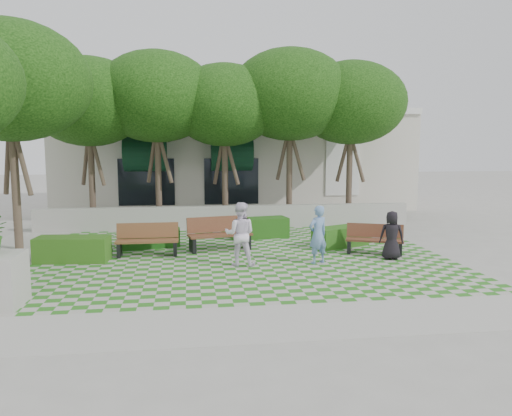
{
  "coord_description": "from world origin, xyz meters",
  "views": [
    {
      "loc": [
        -1.58,
        -13.66,
        3.35
      ],
      "look_at": [
        0.5,
        1.5,
        1.4
      ],
      "focal_mm": 35.0,
      "sensor_mm": 36.0,
      "label": 1
    }
  ],
  "objects": [
    {
      "name": "lawn",
      "position": [
        0.0,
        1.0,
        0.01
      ],
      "size": [
        12.0,
        12.0,
        0.0
      ],
      "primitive_type": "plane",
      "color": "#2B721E",
      "rests_on": "ground"
    },
    {
      "name": "hedge_midright",
      "position": [
        0.95,
        3.95,
        0.36
      ],
      "size": [
        2.17,
        1.16,
        0.72
      ],
      "primitive_type": "cube",
      "rotation": [
        0.0,
        0.0,
        0.17
      ],
      "color": "#1C4B14",
      "rests_on": "ground"
    },
    {
      "name": "bench_west",
      "position": [
        -2.82,
        1.51,
        0.47
      ],
      "size": [
        1.86,
        0.63,
        0.98
      ],
      "rotation": [
        0.0,
        0.0,
        0.01
      ],
      "color": "brown",
      "rests_on": "ground"
    },
    {
      "name": "hedge_midleft",
      "position": [
        -2.88,
        2.71,
        0.33
      ],
      "size": [
        2.03,
        1.18,
        0.67
      ],
      "primitive_type": "cube",
      "rotation": [
        0.0,
        0.0,
        0.23
      ],
      "color": "#164913",
      "rests_on": "ground"
    },
    {
      "name": "hedge_east",
      "position": [
        3.39,
        2.01,
        0.33
      ],
      "size": [
        2.03,
        1.47,
        0.66
      ],
      "primitive_type": "cube",
      "rotation": [
        0.0,
        0.0,
        0.43
      ],
      "color": "#215115",
      "rests_on": "ground"
    },
    {
      "name": "person_dark",
      "position": [
        4.31,
        0.02,
        0.72
      ],
      "size": [
        0.8,
        0.64,
        1.43
      ],
      "primitive_type": "imported",
      "rotation": [
        0.0,
        0.0,
        2.84
      ],
      "color": "black",
      "rests_on": "ground"
    },
    {
      "name": "retaining_wall",
      "position": [
        0.0,
        6.2,
        0.45
      ],
      "size": [
        15.0,
        0.36,
        0.9
      ],
      "primitive_type": "cube",
      "color": "#9E9B93",
      "rests_on": "ground"
    },
    {
      "name": "tree_row",
      "position": [
        -1.86,
        5.95,
        5.18
      ],
      "size": [
        17.7,
        13.4,
        7.41
      ],
      "color": "#47382B",
      "rests_on": "ground"
    },
    {
      "name": "person_white",
      "position": [
        -0.17,
        -0.11,
        0.89
      ],
      "size": [
        0.98,
        0.83,
        1.77
      ],
      "primitive_type": "imported",
      "rotation": [
        0.0,
        0.0,
        2.94
      ],
      "color": "white",
      "rests_on": "ground"
    },
    {
      "name": "building",
      "position": [
        0.93,
        14.08,
        2.52
      ],
      "size": [
        18.0,
        8.92,
        5.15
      ],
      "color": "beige",
      "rests_on": "ground"
    },
    {
      "name": "bench_east",
      "position": [
        4.11,
        0.84,
        0.44
      ],
      "size": [
        1.81,
        1.17,
        0.91
      ],
      "rotation": [
        0.0,
        0.0,
        -0.38
      ],
      "color": "#562E1D",
      "rests_on": "ground"
    },
    {
      "name": "sidewalk_south",
      "position": [
        0.0,
        -4.7,
        0.01
      ],
      "size": [
        16.0,
        2.0,
        0.01
      ],
      "primitive_type": "cube",
      "color": "#9E9B93",
      "rests_on": "ground"
    },
    {
      "name": "bench_mid",
      "position": [
        -0.61,
        2.01,
        0.51
      ],
      "size": [
        2.11,
        1.08,
        1.06
      ],
      "rotation": [
        0.0,
        0.0,
        0.21
      ],
      "color": "#522E1C",
      "rests_on": "ground"
    },
    {
      "name": "ground",
      "position": [
        0.0,
        0.0,
        0.0
      ],
      "size": [
        90.0,
        90.0,
        0.0
      ],
      "primitive_type": "plane",
      "color": "gray",
      "rests_on": "ground"
    },
    {
      "name": "person_blue",
      "position": [
        2.03,
        -0.19,
        0.83
      ],
      "size": [
        0.71,
        0.61,
        1.66
      ],
      "primitive_type": "imported",
      "rotation": [
        0.0,
        0.0,
        3.55
      ],
      "color": "#6789BC",
      "rests_on": "ground"
    },
    {
      "name": "hedge_west",
      "position": [
        -4.9,
        1.01,
        0.36
      ],
      "size": [
        2.12,
        1.02,
        0.72
      ],
      "primitive_type": "cube",
      "rotation": [
        0.0,
        0.0,
        -0.1
      ],
      "color": "#255015",
      "rests_on": "ground"
    }
  ]
}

